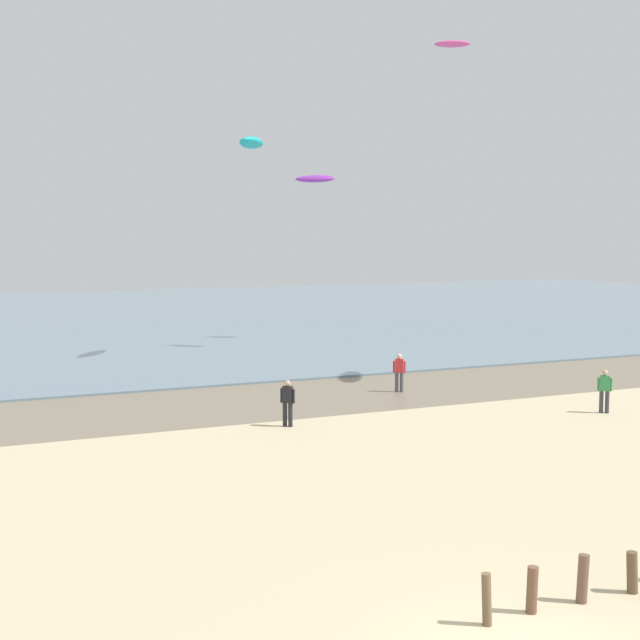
# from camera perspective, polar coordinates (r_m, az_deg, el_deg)

# --- Properties ---
(wet_sand_strip) EXTENTS (120.00, 8.04, 0.01)m
(wet_sand_strip) POSITION_cam_1_polar(r_m,az_deg,el_deg) (36.05, -9.50, -5.64)
(wet_sand_strip) COLOR #7A6D59
(wet_sand_strip) RESTS_ON ground
(sea) EXTENTS (160.00, 70.00, 0.10)m
(sea) POSITION_cam_1_polar(r_m,az_deg,el_deg) (74.13, -17.09, -0.02)
(sea) COLOR slate
(sea) RESTS_ON ground
(person_mid_beach) EXTENTS (0.47, 0.39, 1.71)m
(person_mid_beach) POSITION_cam_1_polar(r_m,az_deg,el_deg) (36.21, 17.95, -4.32)
(person_mid_beach) COLOR #383842
(person_mid_beach) RESTS_ON ground
(person_by_waterline) EXTENTS (0.43, 0.43, 1.71)m
(person_by_waterline) POSITION_cam_1_polar(r_m,az_deg,el_deg) (32.10, -2.11, -5.30)
(person_by_waterline) COLOR #232328
(person_by_waterline) RESTS_ON ground
(person_left_flank) EXTENTS (0.50, 0.37, 1.71)m
(person_left_flank) POSITION_cam_1_polar(r_m,az_deg,el_deg) (39.14, 5.15, -3.34)
(person_left_flank) COLOR #4C4C56
(person_left_flank) RESTS_ON ground
(kite_aloft_1) EXTENTS (2.32, 1.73, 0.50)m
(kite_aloft_1) POSITION_cam_1_polar(r_m,az_deg,el_deg) (57.98, 8.56, 17.26)
(kite_aloft_1) COLOR #E54C99
(kite_aloft_7) EXTENTS (2.79, 3.38, 0.76)m
(kite_aloft_7) POSITION_cam_1_polar(r_m,az_deg,el_deg) (49.17, -4.46, 11.37)
(kite_aloft_7) COLOR #19B2B7
(kite_aloft_8) EXTENTS (2.43, 2.16, 0.62)m
(kite_aloft_8) POSITION_cam_1_polar(r_m,az_deg,el_deg) (52.68, -0.32, 9.13)
(kite_aloft_8) COLOR purple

